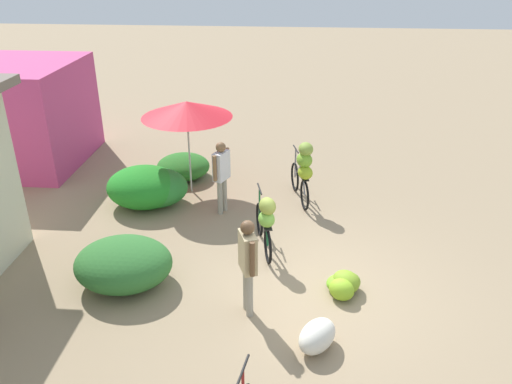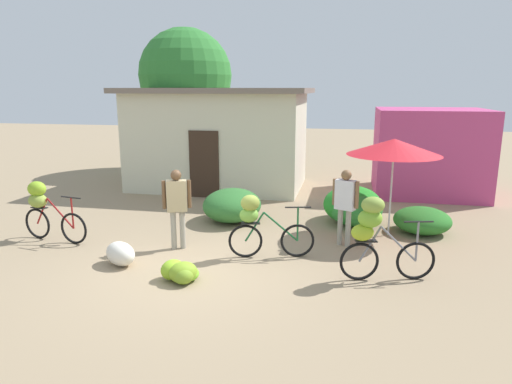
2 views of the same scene
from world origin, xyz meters
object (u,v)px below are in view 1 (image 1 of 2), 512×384
object	(u,v)px
bicycle_center_loaded	(303,168)
banana_pile_on_ground	(344,284)
produce_sack	(317,336)
bicycle_near_pile	(265,220)
market_umbrella	(187,109)
shop_pink	(24,114)
person_bystander	(221,170)
person_vendor	(248,258)

from	to	relation	value
bicycle_center_loaded	banana_pile_on_ground	distance (m)	3.34
bicycle_center_loaded	banana_pile_on_ground	xyz separation A→B (m)	(-3.19, -0.70, -0.71)
produce_sack	bicycle_near_pile	bearing A→B (deg)	20.23
bicycle_near_pile	produce_sack	xyz separation A→B (m)	(-2.45, -0.90, -0.49)
market_umbrella	bicycle_center_loaded	xyz separation A→B (m)	(-0.47, -2.59, -1.11)
market_umbrella	produce_sack	bearing A→B (deg)	-150.80
shop_pink	person_bystander	distance (m)	6.00
bicycle_center_loaded	bicycle_near_pile	bearing A→B (deg)	162.00
shop_pink	person_vendor	distance (m)	8.57
banana_pile_on_ground	person_vendor	bearing A→B (deg)	112.41
produce_sack	person_vendor	bearing A→B (deg)	55.29
market_umbrella	banana_pile_on_ground	bearing A→B (deg)	-138.01
bicycle_near_pile	bicycle_center_loaded	size ratio (longest dim) A/B	1.02
shop_pink	produce_sack	world-z (taller)	shop_pink
bicycle_near_pile	produce_sack	size ratio (longest dim) A/B	2.34
shop_pink	person_bystander	xyz separation A→B (m)	(-2.46, -5.46, -0.32)
shop_pink	person_vendor	world-z (taller)	shop_pink
produce_sack	bicycle_center_loaded	bearing A→B (deg)	2.72
produce_sack	person_vendor	xyz separation A→B (m)	(0.73, 1.06, 0.78)
shop_pink	person_bystander	size ratio (longest dim) A/B	2.00
produce_sack	banana_pile_on_ground	bearing A→B (deg)	-19.39
bicycle_near_pile	person_vendor	world-z (taller)	person_vendor
shop_pink	produce_sack	size ratio (longest dim) A/B	4.57
market_umbrella	bicycle_center_loaded	distance (m)	2.86
banana_pile_on_ground	market_umbrella	bearing A→B (deg)	41.99
bicycle_center_loaded	banana_pile_on_ground	bearing A→B (deg)	-167.63
market_umbrella	person_vendor	size ratio (longest dim) A/B	1.32
shop_pink	bicycle_center_loaded	xyz separation A→B (m)	(-1.95, -7.17, -0.43)
shop_pink	person_vendor	bearing A→B (deg)	-132.38
shop_pink	market_umbrella	distance (m)	4.86
person_bystander	produce_sack	bearing A→B (deg)	-154.51
banana_pile_on_ground	person_vendor	distance (m)	1.87
shop_pink	produce_sack	bearing A→B (deg)	-131.38
banana_pile_on_ground	person_bystander	size ratio (longest dim) A/B	0.51
market_umbrella	bicycle_center_loaded	world-z (taller)	market_umbrella
bicycle_near_pile	person_bystander	world-z (taller)	person_bystander
bicycle_near_pile	banana_pile_on_ground	size ratio (longest dim) A/B	1.99
banana_pile_on_ground	person_bystander	distance (m)	3.69
bicycle_near_pile	person_bystander	distance (m)	1.92
banana_pile_on_ground	produce_sack	size ratio (longest dim) A/B	1.17
bicycle_center_loaded	produce_sack	world-z (taller)	bicycle_center_loaded
market_umbrella	banana_pile_on_ground	distance (m)	5.24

